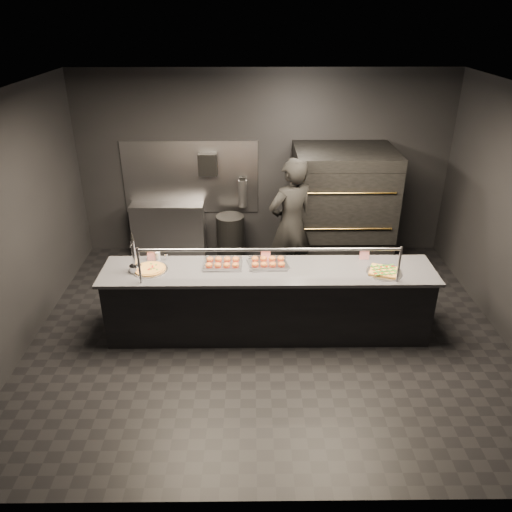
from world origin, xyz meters
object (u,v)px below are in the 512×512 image
round_pizza (150,269)px  slider_tray_a (223,263)px  slider_tray_b (268,262)px  pizza_oven (341,209)px  service_counter (268,301)px  worker (291,225)px  towel_dispenser (208,164)px  fire_extinguisher (243,193)px  square_pizza (384,271)px  prep_shelf (169,229)px  trash_bin (231,238)px  beer_tap (135,260)px

round_pizza → slider_tray_a: 0.89m
slider_tray_b → pizza_oven: bearing=55.8°
service_counter → worker: size_ratio=2.07×
service_counter → towel_dispenser: towel_dispenser is taller
fire_extinguisher → square_pizza: (1.75, -2.50, -0.12)m
prep_shelf → towel_dispenser: size_ratio=3.43×
fire_extinguisher → round_pizza: 2.64m
service_counter → towel_dispenser: size_ratio=11.71×
service_counter → pizza_oven: 2.30m
prep_shelf → square_pizza: square_pizza is taller
slider_tray_a → trash_bin: bearing=89.6°
service_counter → pizza_oven: bearing=57.7°
prep_shelf → fire_extinguisher: (1.25, 0.08, 0.61)m
round_pizza → fire_extinguisher: bearing=65.4°
prep_shelf → beer_tap: 2.44m
service_counter → square_pizza: service_counter is taller
service_counter → worker: 1.37m
square_pizza → fire_extinguisher: bearing=125.0°
round_pizza → square_pizza: square_pizza is taller
prep_shelf → pizza_oven: bearing=-8.5°
trash_bin → beer_tap: bearing=-116.3°
pizza_oven → square_pizza: 2.01m
slider_tray_a → trash_bin: (0.02, 1.99, -0.57)m
slider_tray_b → round_pizza: bearing=-174.7°
fire_extinguisher → worker: 1.39m
towel_dispenser → square_pizza: 3.44m
prep_shelf → trash_bin: (1.05, -0.20, -0.07)m
slider_tray_b → towel_dispenser: bearing=111.7°
pizza_oven → square_pizza: pizza_oven is taller
slider_tray_b → worker: 1.14m
square_pizza → worker: 1.67m
fire_extinguisher → trash_bin: 0.76m
square_pizza → trash_bin: (-1.95, 2.21, -0.55)m
round_pizza → worker: 2.18m
prep_shelf → round_pizza: round_pizza is taller
prep_shelf → slider_tray_b: 2.75m
pizza_oven → beer_tap: 3.42m
service_counter → trash_bin: (-0.55, 2.12, -0.08)m
pizza_oven → prep_shelf: pizza_oven is taller
trash_bin → prep_shelf: bearing=169.0°
fire_extinguisher → towel_dispenser: bearing=-179.0°
beer_tap → worker: (1.98, 1.25, -0.09)m
fire_extinguisher → beer_tap: beer_tap is taller
square_pizza → trash_bin: square_pizza is taller
prep_shelf → slider_tray_b: bearing=-53.8°
square_pizza → prep_shelf: bearing=141.2°
fire_extinguisher → square_pizza: 3.05m
prep_shelf → worker: 2.32m
service_counter → slider_tray_a: size_ratio=8.35×
fire_extinguisher → worker: bearing=-59.1°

